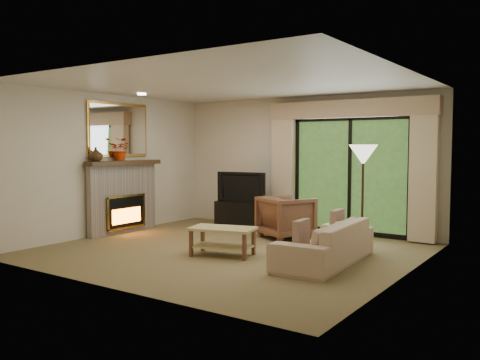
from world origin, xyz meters
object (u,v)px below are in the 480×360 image
Objects in this scene: coffee_table at (223,242)px; media_console at (243,214)px; armchair at (286,217)px; sofa at (325,242)px.

media_console is at bearing 102.26° from coffee_table.
media_console is at bearing 4.63° from armchair.
media_console is 1.38m from armchair.
sofa is 2.11× the size of coffee_table.
coffee_table is (-0.08, -1.80, -0.16)m from armchair.
media_console is at bearing -128.25° from sofa.
sofa is 1.54m from coffee_table.
media_console is 1.28× the size of armchair.
sofa is (1.39, -1.36, -0.08)m from armchair.
media_console is 2.60m from coffee_table.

